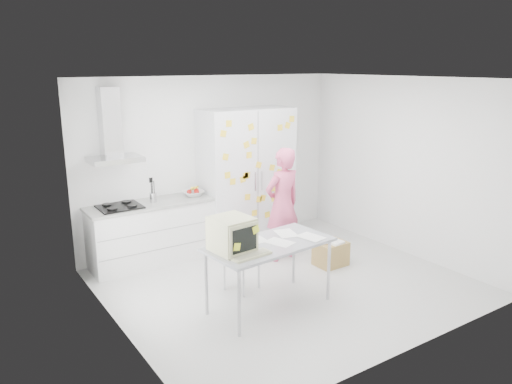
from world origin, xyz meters
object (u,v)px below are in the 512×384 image
cardboard_box (331,253)px  chair (237,253)px  desk (247,240)px  person (283,204)px

cardboard_box → chair: bearing=176.2°
chair → desk: bearing=-131.2°
person → desk: bearing=36.1°
desk → cardboard_box: 2.03m
person → chair: size_ratio=1.96×
chair → cardboard_box: 1.58m
chair → cardboard_box: chair is taller
person → desk: person is taller
desk → chair: 0.83m
cardboard_box → desk: bearing=-163.1°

